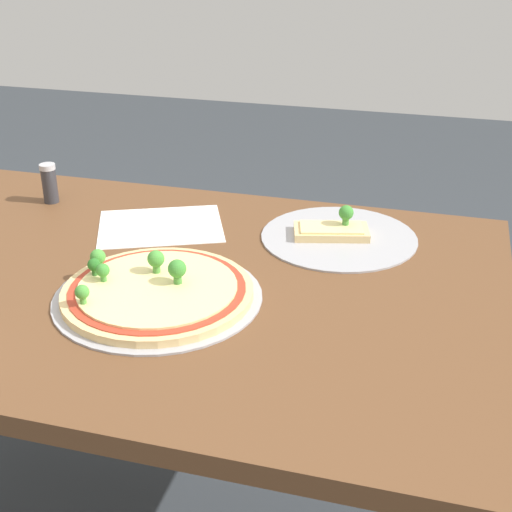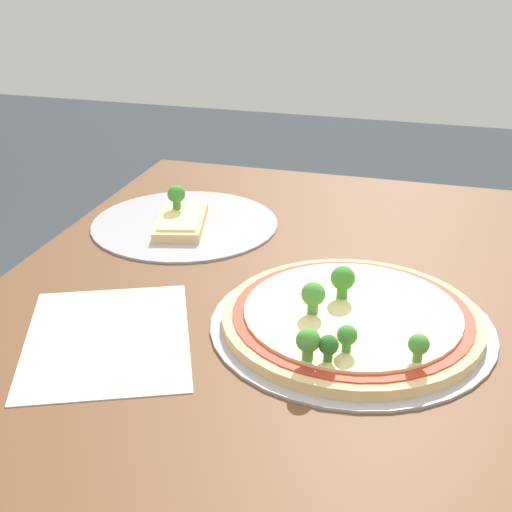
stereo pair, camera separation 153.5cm
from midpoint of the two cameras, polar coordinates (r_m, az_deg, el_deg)
The scene contains 4 objects.
dining_table at distance 0.89m, azimuth -48.10°, elevation -30.22°, with size 1.32×0.87×0.71m.
pizza_tray_whole at distance 0.78m, azimuth -43.44°, elevation -26.34°, with size 0.36×0.36×0.07m.
pizza_tray_slice at distance 1.11m, azimuth -41.59°, elevation -10.68°, with size 0.32×0.32×0.07m.
paper_menu at distance 0.99m, azimuth -58.23°, elevation -21.69°, with size 0.26×0.20×0.00m, color white.
Camera 2 is at (0.73, 0.18, 1.18)m, focal length 50.00 mm.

